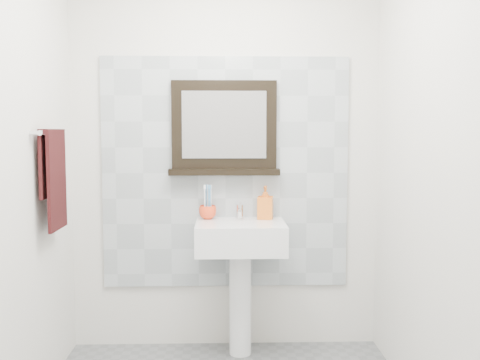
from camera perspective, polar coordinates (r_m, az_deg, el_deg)
name	(u,v)px	position (r m, az deg, el deg)	size (l,w,h in m)	color
back_wall	(225,157)	(3.67, -1.49, 2.30)	(2.00, 0.01, 2.50)	silver
front_wall	(229,197)	(1.47, -1.17, -1.71)	(2.00, 0.01, 2.50)	silver
left_wall	(6,169)	(2.75, -22.71, 1.02)	(0.01, 2.20, 2.50)	silver
right_wall	(442,168)	(2.76, 19.83, 1.12)	(0.01, 2.20, 2.50)	silver
splashback	(225,173)	(3.66, -1.49, 0.73)	(1.60, 0.02, 1.50)	#A6AFB4
pedestal_sink	(240,251)	(3.52, 0.04, -7.25)	(0.55, 0.44, 0.96)	white
toothbrush_cup	(208,212)	(3.60, -3.30, -3.30)	(0.11, 0.11, 0.09)	#FE451D
toothbrushes	(208,200)	(3.59, -3.27, -2.04)	(0.05, 0.04, 0.21)	white
soap_dispenser	(265,202)	(3.60, 2.59, -2.29)	(0.10, 0.10, 0.21)	#E1471A
framed_mirror	(224,130)	(3.62, -1.62, 5.09)	(0.71, 0.11, 0.60)	black
towel_bar	(51,133)	(3.22, -18.64, 4.57)	(0.07, 0.40, 0.03)	silver
hand_towel	(54,171)	(3.23, -18.42, 0.84)	(0.06, 0.30, 0.55)	black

